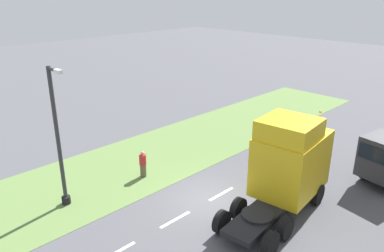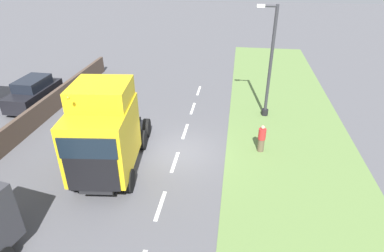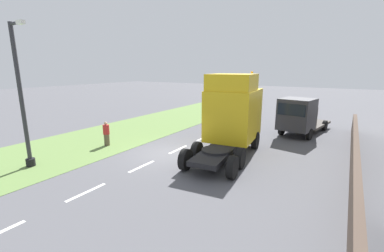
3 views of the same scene
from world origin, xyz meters
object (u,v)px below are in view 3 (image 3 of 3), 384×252
object	(u,v)px
lamp_post	(23,106)
flatbed_truck	(299,116)
lorry_cab	(232,114)
pedestrian	(106,134)

from	to	relation	value
lamp_post	flatbed_truck	bearing A→B (deg)	52.21
lorry_cab	pedestrian	xyz separation A→B (m)	(-7.16, -3.10, -1.51)
lorry_cab	lamp_post	bearing A→B (deg)	-141.45
lorry_cab	pedestrian	world-z (taller)	lorry_cab
pedestrian	lamp_post	bearing A→B (deg)	-95.16
lorry_cab	lamp_post	size ratio (longest dim) A/B	1.01
lorry_cab	flatbed_truck	world-z (taller)	lorry_cab
flatbed_truck	pedestrian	size ratio (longest dim) A/B	4.10
flatbed_truck	lamp_post	bearing A→B (deg)	62.54
lorry_cab	flatbed_truck	distance (m)	6.38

